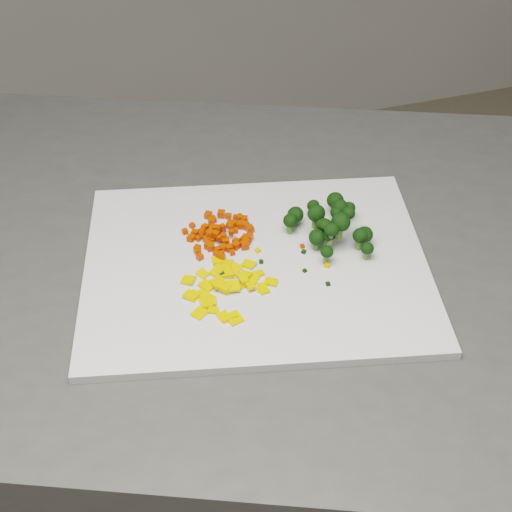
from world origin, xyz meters
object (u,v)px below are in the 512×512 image
object	(u,v)px
counter_block	(226,435)
carrot_pile	(216,229)
cutting_board	(256,265)
pepper_pile	(231,285)
broccoli_pile	(332,224)

from	to	relation	value
counter_block	carrot_pile	distance (m)	0.48
carrot_pile	cutting_board	bearing A→B (deg)	-60.43
pepper_pile	broccoli_pile	world-z (taller)	broccoli_pile
carrot_pile	pepper_pile	xyz separation A→B (m)	(-0.01, -0.10, -0.01)
pepper_pile	broccoli_pile	bearing A→B (deg)	18.56
broccoli_pile	carrot_pile	bearing A→B (deg)	159.94
pepper_pile	carrot_pile	bearing A→B (deg)	85.42
counter_block	broccoli_pile	bearing A→B (deg)	-19.65
pepper_pile	broccoli_pile	distance (m)	0.16
cutting_board	broccoli_pile	xyz separation A→B (m)	(0.11, 0.01, 0.03)
carrot_pile	broccoli_pile	distance (m)	0.15
cutting_board	carrot_pile	bearing A→B (deg)	119.57
pepper_pile	counter_block	bearing A→B (deg)	86.06
broccoli_pile	pepper_pile	bearing A→B (deg)	-161.44
cutting_board	pepper_pile	distance (m)	0.06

